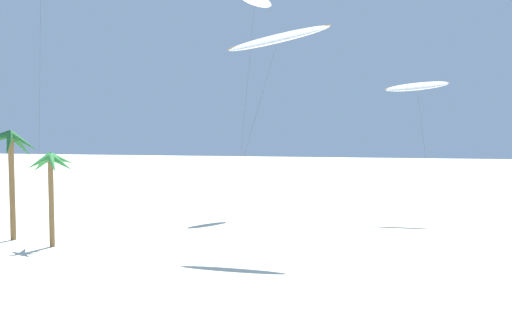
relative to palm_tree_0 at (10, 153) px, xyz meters
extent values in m
cylinder|color=brown|center=(0.07, 0.03, -2.62)|extent=(0.43, 0.43, 8.21)
cone|color=#23662D|center=(1.21, -0.04, 0.86)|extent=(2.58, 0.72, 1.73)
cone|color=#23662D|center=(0.37, 0.91, 0.57)|extent=(1.26, 2.30, 2.22)
cone|color=#23662D|center=(-0.34, 0.87, 0.58)|extent=(1.50, 2.27, 2.21)
cone|color=#23662D|center=(0.49, -0.92, 0.71)|extent=(1.50, 2.44, 1.99)
cylinder|color=brown|center=(4.34, -1.79, -3.40)|extent=(0.38, 0.38, 6.66)
cone|color=#33843D|center=(5.16, -1.74, -0.58)|extent=(1.97, 0.69, 1.49)
cone|color=#33843D|center=(4.84, -1.02, -0.39)|extent=(1.56, 1.99, 1.17)
cone|color=#33843D|center=(3.91, -1.01, -0.45)|extent=(1.46, 2.02, 1.27)
cone|color=#33843D|center=(3.59, -1.66, -0.66)|extent=(1.94, 0.88, 1.63)
cone|color=#33843D|center=(3.84, -2.50, -0.49)|extent=(1.61, 1.94, 1.35)
cone|color=#33843D|center=(4.87, -2.41, -0.60)|extent=(1.67, 1.83, 1.53)
ellipsoid|color=white|center=(31.29, 15.93, 5.61)|extent=(5.78, 1.03, 1.48)
ellipsoid|color=orange|center=(31.29, 15.93, 5.65)|extent=(5.84, 0.42, 0.97)
cylinder|color=#4C4C51|center=(32.03, 14.34, -0.60)|extent=(1.50, 3.21, 12.25)
ellipsoid|color=white|center=(20.74, -0.14, 8.15)|extent=(7.32, 1.53, 2.48)
ellipsoid|color=orange|center=(20.74, -0.14, 8.19)|extent=(7.36, 0.61, 1.96)
cylinder|color=#4C4C51|center=(18.80, -1.58, 0.66)|extent=(3.90, 2.89, 14.77)
ellipsoid|color=white|center=(15.79, 17.75, 14.39)|extent=(3.69, 4.31, 1.75)
cylinder|color=#4C4C51|center=(15.51, 14.09, 3.79)|extent=(0.59, 7.33, 21.03)
cylinder|color=#4C4C51|center=(1.86, 1.23, 3.78)|extent=(3.30, 7.10, 21.02)
camera|label=1|loc=(27.00, -42.23, 2.47)|focal=42.71mm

